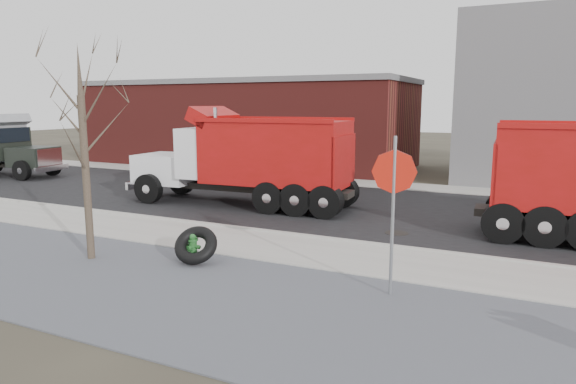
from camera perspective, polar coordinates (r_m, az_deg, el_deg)
The scene contains 12 objects.
ground at distance 13.77m, azimuth -3.63°, elevation -6.28°, with size 120.00×120.00×0.00m, color #383328.
gravel_verge at distance 11.00m, azimuth -12.75°, elevation -10.60°, with size 60.00×5.00×0.03m, color slate.
sidewalk at distance 13.97m, azimuth -3.13°, elevation -5.91°, with size 60.00×2.50×0.06m, color #9E9B93.
curb at distance 15.07m, azimuth -0.73°, elevation -4.62°, with size 60.00×0.15×0.11m, color #9E9B93.
road at distance 19.34m, azimuth 5.56°, elevation -1.58°, with size 60.00×9.40×0.02m, color black.
far_sidewalk at distance 24.69m, azimuth 10.15°, elevation 0.82°, with size 60.00×2.00×0.06m, color #9E9B93.
building_brick at distance 32.97m, azimuth -4.36°, elevation 7.74°, with size 20.20×8.20×5.30m.
bare_tree at distance 13.20m, azimuth -21.86°, elevation 6.89°, with size 3.20×3.20×5.20m.
fire_hydrant at distance 12.79m, azimuth -10.54°, elevation -6.10°, with size 0.42×0.41×0.74m.
truck_tire at distance 12.55m, azimuth -10.20°, elevation -5.83°, with size 1.26×1.20×0.92m.
stop_sign at distance 10.14m, azimuth 11.66°, elevation 0.19°, with size 0.85×0.22×3.20m.
dump_truck_red_b at distance 19.18m, azimuth -4.46°, elevation 3.93°, with size 8.73×2.96×3.65m.
Camera 1 is at (6.52, -11.52, 3.80)m, focal length 32.00 mm.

